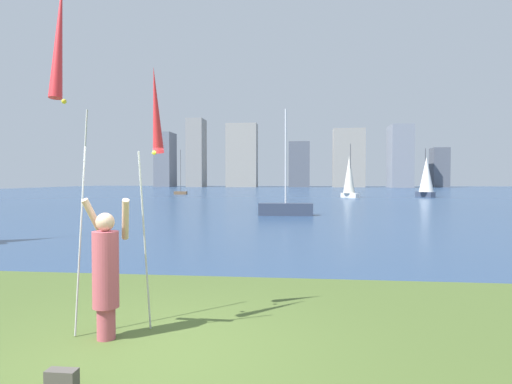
{
  "coord_description": "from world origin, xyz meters",
  "views": [
    {
      "loc": [
        1.87,
        -5.02,
        2.06
      ],
      "look_at": [
        -0.27,
        14.16,
        1.48
      ],
      "focal_mm": 31.0,
      "sensor_mm": 36.0,
      "label": 1
    }
  ],
  "objects_px": {
    "person": "(106,270)",
    "kite_flag_left": "(60,46)",
    "kite_flag_right": "(156,116)",
    "sailboat_0": "(181,192)",
    "sailboat_1": "(349,177)",
    "sailboat_2": "(426,176)",
    "bag": "(62,382)",
    "sailboat_3": "(286,208)"
  },
  "relations": [
    {
      "from": "person",
      "to": "kite_flag_left",
      "type": "relative_size",
      "value": 0.4
    },
    {
      "from": "kite_flag_left",
      "to": "kite_flag_right",
      "type": "xyz_separation_m",
      "value": [
        0.88,
        0.92,
        -0.74
      ]
    },
    {
      "from": "kite_flag_right",
      "to": "sailboat_0",
      "type": "distance_m",
      "value": 52.47
    },
    {
      "from": "kite_flag_right",
      "to": "sailboat_0",
      "type": "relative_size",
      "value": 0.62
    },
    {
      "from": "kite_flag_left",
      "to": "sailboat_1",
      "type": "relative_size",
      "value": 0.77
    },
    {
      "from": "kite_flag_right",
      "to": "sailboat_2",
      "type": "bearing_deg",
      "value": 70.96
    },
    {
      "from": "sailboat_0",
      "to": "sailboat_1",
      "type": "height_order",
      "value": "sailboat_1"
    },
    {
      "from": "bag",
      "to": "sailboat_1",
      "type": "xyz_separation_m",
      "value": [
        7.09,
        45.07,
        2.18
      ]
    },
    {
      "from": "person",
      "to": "kite_flag_left",
      "type": "distance_m",
      "value": 2.84
    },
    {
      "from": "kite_flag_left",
      "to": "sailboat_0",
      "type": "relative_size",
      "value": 0.78
    },
    {
      "from": "kite_flag_left",
      "to": "sailboat_3",
      "type": "relative_size",
      "value": 0.76
    },
    {
      "from": "sailboat_0",
      "to": "sailboat_1",
      "type": "distance_m",
      "value": 22.44
    },
    {
      "from": "person",
      "to": "kite_flag_left",
      "type": "xyz_separation_m",
      "value": [
        -0.44,
        -0.25,
        2.79
      ]
    },
    {
      "from": "sailboat_0",
      "to": "kite_flag_right",
      "type": "bearing_deg",
      "value": -74.31
    },
    {
      "from": "sailboat_0",
      "to": "sailboat_3",
      "type": "bearing_deg",
      "value": -64.46
    },
    {
      "from": "kite_flag_right",
      "to": "sailboat_0",
      "type": "xyz_separation_m",
      "value": [
        -14.17,
        50.45,
        -2.59
      ]
    },
    {
      "from": "kite_flag_right",
      "to": "sailboat_0",
      "type": "bearing_deg",
      "value": 105.69
    },
    {
      "from": "kite_flag_left",
      "to": "bag",
      "type": "relative_size",
      "value": 15.56
    },
    {
      "from": "bag",
      "to": "sailboat_0",
      "type": "height_order",
      "value": "sailboat_0"
    },
    {
      "from": "sailboat_1",
      "to": "kite_flag_left",
      "type": "bearing_deg",
      "value": -100.03
    },
    {
      "from": "sailboat_0",
      "to": "bag",
      "type": "bearing_deg",
      "value": -75.12
    },
    {
      "from": "kite_flag_right",
      "to": "sailboat_0",
      "type": "height_order",
      "value": "sailboat_0"
    },
    {
      "from": "sailboat_2",
      "to": "sailboat_1",
      "type": "bearing_deg",
      "value": -166.48
    },
    {
      "from": "kite_flag_right",
      "to": "sailboat_1",
      "type": "xyz_separation_m",
      "value": [
        6.88,
        42.96,
        -0.64
      ]
    },
    {
      "from": "kite_flag_right",
      "to": "person",
      "type": "bearing_deg",
      "value": -123.2
    },
    {
      "from": "sailboat_2",
      "to": "sailboat_3",
      "type": "xyz_separation_m",
      "value": [
        -14.53,
        -26.35,
        -1.9
      ]
    },
    {
      "from": "kite_flag_right",
      "to": "sailboat_1",
      "type": "relative_size",
      "value": 0.62
    },
    {
      "from": "sailboat_1",
      "to": "sailboat_3",
      "type": "relative_size",
      "value": 0.99
    },
    {
      "from": "kite_flag_left",
      "to": "sailboat_0",
      "type": "xyz_separation_m",
      "value": [
        -13.3,
        51.37,
        -3.33
      ]
    },
    {
      "from": "sailboat_3",
      "to": "bag",
      "type": "bearing_deg",
      "value": -93.35
    },
    {
      "from": "person",
      "to": "sailboat_3",
      "type": "relative_size",
      "value": 0.3
    },
    {
      "from": "kite_flag_left",
      "to": "bag",
      "type": "distance_m",
      "value": 3.82
    },
    {
      "from": "person",
      "to": "kite_flag_left",
      "type": "height_order",
      "value": "kite_flag_left"
    },
    {
      "from": "kite_flag_left",
      "to": "bag",
      "type": "bearing_deg",
      "value": -60.81
    },
    {
      "from": "sailboat_1",
      "to": "sailboat_2",
      "type": "height_order",
      "value": "sailboat_1"
    },
    {
      "from": "person",
      "to": "sailboat_2",
      "type": "bearing_deg",
      "value": 78.67
    },
    {
      "from": "person",
      "to": "kite_flag_right",
      "type": "bearing_deg",
      "value": 64.74
    },
    {
      "from": "sailboat_0",
      "to": "sailboat_2",
      "type": "relative_size",
      "value": 1.07
    },
    {
      "from": "person",
      "to": "sailboat_0",
      "type": "relative_size",
      "value": 0.31
    },
    {
      "from": "kite_flag_right",
      "to": "sailboat_2",
      "type": "xyz_separation_m",
      "value": [
        15.54,
        45.04,
        -0.62
      ]
    },
    {
      "from": "person",
      "to": "sailboat_3",
      "type": "distance_m",
      "value": 19.42
    },
    {
      "from": "sailboat_0",
      "to": "person",
      "type": "bearing_deg",
      "value": -74.96
    }
  ]
}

